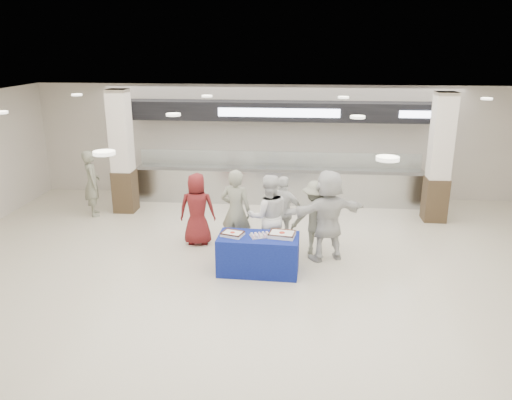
# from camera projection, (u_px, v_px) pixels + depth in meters

# --- Properties ---
(ground) EXTENTS (14.00, 14.00, 0.00)m
(ground) POSITION_uv_depth(u_px,v_px,m) (263.00, 291.00, 9.04)
(ground) COLOR beige
(ground) RESTS_ON ground
(serving_line) EXTENTS (8.70, 0.85, 2.80)m
(serving_line) POSITION_uv_depth(u_px,v_px,m) (279.00, 161.00, 13.81)
(serving_line) COLOR #ADB0B4
(serving_line) RESTS_ON ground
(column_left) EXTENTS (0.55, 0.55, 3.20)m
(column_left) POSITION_uv_depth(u_px,v_px,m) (122.00, 155.00, 12.92)
(column_left) COLOR #362718
(column_left) RESTS_ON ground
(column_right) EXTENTS (0.55, 0.55, 3.20)m
(column_right) POSITION_uv_depth(u_px,v_px,m) (439.00, 161.00, 12.22)
(column_right) COLOR #362718
(column_right) RESTS_ON ground
(display_table) EXTENTS (1.58, 0.84, 0.75)m
(display_table) POSITION_uv_depth(u_px,v_px,m) (258.00, 254.00, 9.69)
(display_table) COLOR navy
(display_table) RESTS_ON ground
(sheet_cake_left) EXTENTS (0.47, 0.41, 0.09)m
(sheet_cake_left) POSITION_uv_depth(u_px,v_px,m) (233.00, 234.00, 9.60)
(sheet_cake_left) COLOR white
(sheet_cake_left) RESTS_ON display_table
(sheet_cake_right) EXTENTS (0.54, 0.45, 0.10)m
(sheet_cake_right) POSITION_uv_depth(u_px,v_px,m) (282.00, 234.00, 9.55)
(sheet_cake_right) COLOR white
(sheet_cake_right) RESTS_ON display_table
(cupcake_tray) EXTENTS (0.45, 0.39, 0.06)m
(cupcake_tray) POSITION_uv_depth(u_px,v_px,m) (260.00, 235.00, 9.56)
(cupcake_tray) COLOR #AFAFB4
(cupcake_tray) RESTS_ON display_table
(civilian_maroon) EXTENTS (0.83, 0.58, 1.62)m
(civilian_maroon) POSITION_uv_depth(u_px,v_px,m) (197.00, 209.00, 10.96)
(civilian_maroon) COLOR maroon
(civilian_maroon) RESTS_ON ground
(soldier_a) EXTENTS (0.75, 0.58, 1.82)m
(soldier_a) POSITION_uv_depth(u_px,v_px,m) (236.00, 212.00, 10.48)
(soldier_a) COLOR slate
(soldier_a) RESTS_ON ground
(chef_tall) EXTENTS (0.98, 0.84, 1.77)m
(chef_tall) POSITION_uv_depth(u_px,v_px,m) (268.00, 216.00, 10.26)
(chef_tall) COLOR white
(chef_tall) RESTS_ON ground
(chef_short) EXTENTS (1.00, 0.61, 1.58)m
(chef_short) POSITION_uv_depth(u_px,v_px,m) (284.00, 212.00, 10.84)
(chef_short) COLOR white
(chef_short) RESTS_ON ground
(soldier_b) EXTENTS (1.07, 0.65, 1.61)m
(soldier_b) POSITION_uv_depth(u_px,v_px,m) (316.00, 218.00, 10.39)
(soldier_b) COLOR slate
(soldier_b) RESTS_ON ground
(civilian_white) EXTENTS (1.85, 1.19, 1.91)m
(civilian_white) POSITION_uv_depth(u_px,v_px,m) (328.00, 215.00, 10.13)
(civilian_white) COLOR silver
(civilian_white) RESTS_ON ground
(soldier_bg) EXTENTS (0.64, 0.74, 1.71)m
(soldier_bg) POSITION_uv_depth(u_px,v_px,m) (92.00, 183.00, 12.80)
(soldier_bg) COLOR slate
(soldier_bg) RESTS_ON ground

